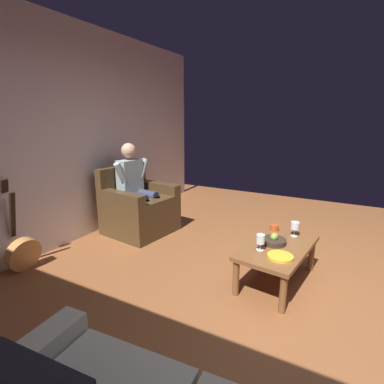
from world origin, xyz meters
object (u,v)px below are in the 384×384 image
object	(u,v)px
coffee_table	(278,251)
wine_glass_far	(295,226)
guitar	(22,251)
person_seated	(136,185)
decorative_dish	(280,256)
armchair	(138,209)
fruit_bowl	(274,240)
wine_glass_near	(261,240)
candle_jar	(274,228)

from	to	relation	value
coffee_table	wine_glass_far	world-z (taller)	wine_glass_far
guitar	wine_glass_far	world-z (taller)	guitar
person_seated	decorative_dish	bearing A→B (deg)	79.74
wine_glass_far	decorative_dish	xyz separation A→B (m)	(0.57, -0.02, -0.10)
decorative_dish	person_seated	bearing A→B (deg)	-107.73
armchair	fruit_bowl	xyz separation A→B (m)	(0.41, 2.01, 0.09)
wine_glass_near	candle_jar	size ratio (longest dim) A/B	1.73
person_seated	coffee_table	bearing A→B (deg)	85.51
wine_glass_far	decorative_dish	size ratio (longest dim) A/B	0.68
decorative_dish	wine_glass_near	bearing A→B (deg)	-108.88
guitar	decorative_dish	xyz separation A→B (m)	(-0.80, 2.53, 0.18)
person_seated	wine_glass_near	size ratio (longest dim) A/B	8.02
person_seated	wine_glass_near	distance (m)	2.06
armchair	person_seated	size ratio (longest dim) A/B	0.75
fruit_bowl	guitar	bearing A→B (deg)	-65.92
wine_glass_near	candle_jar	world-z (taller)	wine_glass_near
guitar	candle_jar	world-z (taller)	guitar
armchair	decorative_dish	size ratio (longest dim) A/B	4.10
coffee_table	candle_jar	distance (m)	0.41
fruit_bowl	candle_jar	bearing A→B (deg)	-167.46
candle_jar	decorative_dish	bearing A→B (deg)	17.67
coffee_table	wine_glass_near	xyz separation A→B (m)	(0.18, -0.13, 0.16)
guitar	person_seated	bearing A→B (deg)	165.90
person_seated	candle_jar	bearing A→B (deg)	95.78
wine_glass_far	candle_jar	bearing A→B (deg)	-104.38
coffee_table	wine_glass_far	size ratio (longest dim) A/B	6.71
wine_glass_near	candle_jar	xyz separation A→B (m)	(-0.56, 0.00, -0.07)
person_seated	decorative_dish	world-z (taller)	person_seated
person_seated	guitar	size ratio (longest dim) A/B	1.26
wine_glass_near	wine_glass_far	bearing A→B (deg)	156.03
armchair	fruit_bowl	distance (m)	2.05
guitar	wine_glass_near	bearing A→B (deg)	110.41
armchair	person_seated	bearing A→B (deg)	-90.00
guitar	candle_jar	bearing A→B (deg)	121.52
person_seated	guitar	world-z (taller)	person_seated
coffee_table	wine_glass_near	world-z (taller)	wine_glass_near
wine_glass_near	decorative_dish	size ratio (longest dim) A/B	0.68
guitar	wine_glass_near	distance (m)	2.49
guitar	decorative_dish	distance (m)	2.65
fruit_bowl	decorative_dish	xyz separation A→B (m)	(0.28, 0.12, -0.02)
fruit_bowl	decorative_dish	size ratio (longest dim) A/B	1.04
armchair	guitar	size ratio (longest dim) A/B	0.95
coffee_table	guitar	size ratio (longest dim) A/B	1.05
armchair	coffee_table	world-z (taller)	armchair
person_seated	candle_jar	distance (m)	1.97
armchair	fruit_bowl	bearing A→B (deg)	86.02
armchair	decorative_dish	bearing A→B (deg)	79.63
person_seated	armchair	bearing A→B (deg)	90.00
coffee_table	fruit_bowl	bearing A→B (deg)	-121.84
coffee_table	guitar	xyz separation A→B (m)	(1.04, -2.45, -0.11)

